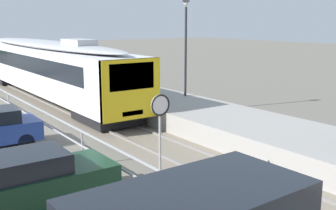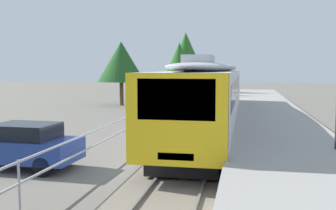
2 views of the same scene
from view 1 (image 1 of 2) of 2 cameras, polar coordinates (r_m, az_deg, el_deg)
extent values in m
plane|color=#6B665B|center=(23.40, -21.16, -0.95)|extent=(160.00, 160.00, 0.00)
cube|color=slate|center=(24.28, -14.33, -0.03)|extent=(3.20, 60.00, 0.06)
cube|color=slate|center=(24.02, -15.93, -0.06)|extent=(0.08, 60.00, 0.08)
cube|color=slate|center=(24.53, -12.78, 0.33)|extent=(0.08, 60.00, 0.08)
cube|color=silver|center=(26.55, -16.73, 5.03)|extent=(2.80, 20.98, 2.55)
cube|color=yellow|center=(17.14, -5.19, 2.18)|extent=(2.80, 0.24, 2.55)
cube|color=black|center=(16.99, -5.09, 4.01)|extent=(2.13, 0.08, 1.12)
cube|color=black|center=(26.51, -16.78, 5.91)|extent=(2.82, 17.63, 0.92)
ellipsoid|color=#B2B5BA|center=(26.44, -16.91, 8.17)|extent=(2.69, 20.15, 0.44)
cube|color=#B2B5BA|center=(21.54, -12.34, 8.50)|extent=(1.10, 2.20, 0.36)
cube|color=#EAE5C6|center=(17.27, -5.02, -1.11)|extent=(1.00, 0.10, 0.20)
cube|color=black|center=(19.42, -8.57, -1.47)|extent=(2.24, 3.20, 0.55)
cube|color=black|center=(34.43, -21.03, 3.53)|extent=(2.24, 3.20, 0.55)
cube|color=#999691|center=(25.54, -7.59, 1.75)|extent=(3.90, 60.00, 0.90)
cylinder|color=#232328|center=(21.37, 2.48, 7.38)|extent=(0.12, 0.12, 4.60)
sphere|color=silver|center=(21.33, 2.54, 14.04)|extent=(0.24, 0.24, 0.24)
cylinder|color=#9EA0A5|center=(11.53, -1.13, -6.83)|extent=(0.07, 0.07, 2.20)
cylinder|color=white|center=(11.15, -1.09, -0.01)|extent=(0.60, 0.03, 0.60)
torus|color=black|center=(11.14, -1.05, -0.02)|extent=(0.61, 0.05, 0.61)
cube|color=#9EA0A5|center=(13.77, -11.99, -3.59)|extent=(0.05, 36.00, 0.05)
cube|color=#9EA0A5|center=(13.91, -11.90, -5.63)|extent=(0.05, 36.00, 0.05)
cylinder|color=#9EA0A5|center=(13.93, -11.89, -5.88)|extent=(0.06, 0.06, 1.25)
cylinder|color=#9EA0A5|center=(22.25, -21.36, 0.07)|extent=(0.06, 0.06, 1.25)
cube|color=#143823|center=(11.11, -17.98, -10.49)|extent=(4.00, 1.77, 0.72)
cube|color=black|center=(10.84, -19.44, -7.71)|extent=(2.00, 1.55, 0.50)
cylinder|color=black|center=(12.34, -13.11, -9.79)|extent=(0.62, 0.20, 0.62)
cylinder|color=black|center=(11.01, -9.87, -12.31)|extent=(0.62, 0.20, 0.62)
cylinder|color=black|center=(16.32, -19.27, -4.87)|extent=(0.63, 0.22, 0.62)
cylinder|color=black|center=(17.79, -20.53, -3.63)|extent=(0.63, 0.22, 0.62)
camera|label=2|loc=(11.27, 32.12, 2.70)|focal=41.87mm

